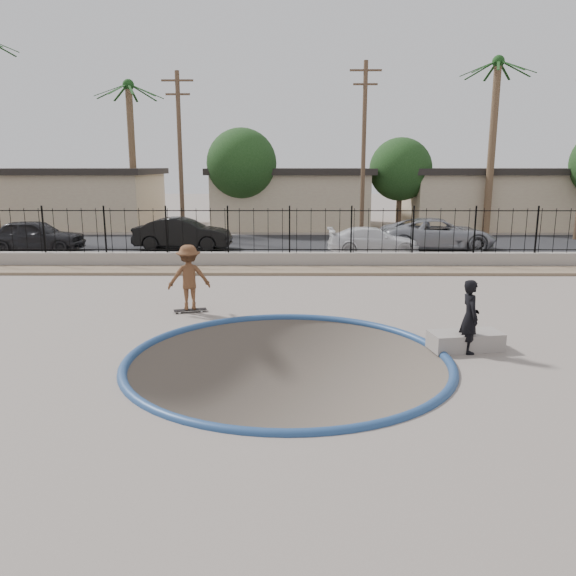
{
  "coord_description": "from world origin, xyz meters",
  "views": [
    {
      "loc": [
        0.06,
        -12.4,
        4.06
      ],
      "look_at": [
        -0.02,
        2.0,
        0.92
      ],
      "focal_mm": 35.0,
      "sensor_mm": 36.0,
      "label": 1
    }
  ],
  "objects_px": {
    "car_c": "(373,241)",
    "car_d": "(438,234)",
    "videographer": "(470,317)",
    "car_b": "(183,234)",
    "skater": "(189,281)",
    "car_a": "(35,236)",
    "skateboard": "(190,310)",
    "concrete_ledge": "(465,341)"
  },
  "relations": [
    {
      "from": "videographer",
      "to": "concrete_ledge",
      "type": "relative_size",
      "value": 1.03
    },
    {
      "from": "videographer",
      "to": "skater",
      "type": "bearing_deg",
      "value": 60.71
    },
    {
      "from": "car_c",
      "to": "car_d",
      "type": "relative_size",
      "value": 0.77
    },
    {
      "from": "car_b",
      "to": "skater",
      "type": "bearing_deg",
      "value": -166.38
    },
    {
      "from": "car_b",
      "to": "skateboard",
      "type": "bearing_deg",
      "value": -166.38
    },
    {
      "from": "skater",
      "to": "concrete_ledge",
      "type": "xyz_separation_m",
      "value": [
        6.8,
        -3.26,
        -0.71
      ]
    },
    {
      "from": "car_a",
      "to": "car_d",
      "type": "relative_size",
      "value": 0.82
    },
    {
      "from": "car_c",
      "to": "car_d",
      "type": "height_order",
      "value": "car_d"
    },
    {
      "from": "skateboard",
      "to": "car_a",
      "type": "bearing_deg",
      "value": 114.05
    },
    {
      "from": "car_a",
      "to": "videographer",
      "type": "bearing_deg",
      "value": -133.27
    },
    {
      "from": "concrete_ledge",
      "to": "car_a",
      "type": "bearing_deg",
      "value": 138.2
    },
    {
      "from": "skateboard",
      "to": "concrete_ledge",
      "type": "relative_size",
      "value": 0.59
    },
    {
      "from": "skateboard",
      "to": "car_c",
      "type": "relative_size",
      "value": 0.22
    },
    {
      "from": "skater",
      "to": "car_b",
      "type": "bearing_deg",
      "value": -91.8
    },
    {
      "from": "concrete_ledge",
      "to": "car_a",
      "type": "xyz_separation_m",
      "value": [
        -16.17,
        14.46,
        0.61
      ]
    },
    {
      "from": "skateboard",
      "to": "car_c",
      "type": "distance_m",
      "value": 12.6
    },
    {
      "from": "videographer",
      "to": "car_b",
      "type": "relative_size",
      "value": 0.35
    },
    {
      "from": "concrete_ledge",
      "to": "car_b",
      "type": "bearing_deg",
      "value": 121.25
    },
    {
      "from": "car_c",
      "to": "concrete_ledge",
      "type": "bearing_deg",
      "value": 179.97
    },
    {
      "from": "car_b",
      "to": "car_c",
      "type": "relative_size",
      "value": 1.1
    },
    {
      "from": "skater",
      "to": "concrete_ledge",
      "type": "height_order",
      "value": "skater"
    },
    {
      "from": "skater",
      "to": "car_c",
      "type": "relative_size",
      "value": 0.43
    },
    {
      "from": "skater",
      "to": "car_d",
      "type": "xyz_separation_m",
      "value": [
        10.05,
        12.0,
        -0.11
      ]
    },
    {
      "from": "skateboard",
      "to": "skater",
      "type": "bearing_deg",
      "value": -60.85
    },
    {
      "from": "car_c",
      "to": "car_b",
      "type": "bearing_deg",
      "value": 81.16
    },
    {
      "from": "car_b",
      "to": "car_d",
      "type": "distance_m",
      "value": 12.5
    },
    {
      "from": "videographer",
      "to": "car_b",
      "type": "bearing_deg",
      "value": 28.62
    },
    {
      "from": "skater",
      "to": "videographer",
      "type": "height_order",
      "value": "skater"
    },
    {
      "from": "videographer",
      "to": "concrete_ledge",
      "type": "distance_m",
      "value": 0.66
    },
    {
      "from": "skater",
      "to": "car_a",
      "type": "xyz_separation_m",
      "value": [
        -9.37,
        11.2,
        -0.1
      ]
    },
    {
      "from": "videographer",
      "to": "car_c",
      "type": "relative_size",
      "value": 0.39
    },
    {
      "from": "videographer",
      "to": "concrete_ledge",
      "type": "bearing_deg",
      "value": -3.56
    },
    {
      "from": "car_c",
      "to": "skateboard",
      "type": "bearing_deg",
      "value": 147.38
    },
    {
      "from": "skateboard",
      "to": "concrete_ledge",
      "type": "xyz_separation_m",
      "value": [
        6.8,
        -3.26,
        0.14
      ]
    },
    {
      "from": "concrete_ledge",
      "to": "car_b",
      "type": "relative_size",
      "value": 0.34
    },
    {
      "from": "videographer",
      "to": "car_a",
      "type": "bearing_deg",
      "value": 45.52
    },
    {
      "from": "skater",
      "to": "car_d",
      "type": "height_order",
      "value": "skater"
    },
    {
      "from": "car_c",
      "to": "car_d",
      "type": "bearing_deg",
      "value": -68.69
    },
    {
      "from": "videographer",
      "to": "car_a",
      "type": "height_order",
      "value": "videographer"
    },
    {
      "from": "videographer",
      "to": "car_a",
      "type": "relative_size",
      "value": 0.36
    },
    {
      "from": "car_d",
      "to": "skateboard",
      "type": "bearing_deg",
      "value": 139.65
    },
    {
      "from": "car_d",
      "to": "car_c",
      "type": "bearing_deg",
      "value": 111.4
    }
  ]
}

